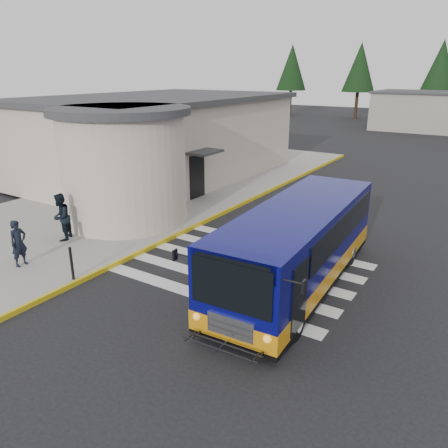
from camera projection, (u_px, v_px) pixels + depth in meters
The scene contains 9 objects.
ground at pixel (263, 261), 15.37m from camera, with size 140.00×140.00×0.00m, color black.
sidewalk at pixel (148, 196), 23.11m from camera, with size 10.00×34.00×0.15m, color gray.
curb_strip at pixel (227, 211), 20.58m from camera, with size 0.12×34.00×0.16m, color gold.
station_building at pixel (156, 139), 25.53m from camera, with size 12.70×18.70×4.80m.
crosswalk at pixel (239, 266), 14.99m from camera, with size 8.00×5.35×0.01m.
transit_bus at pixel (297, 249), 13.26m from camera, with size 3.29×9.14×2.55m.
pedestrian_a at pixel (19, 243), 14.45m from camera, with size 0.58×0.38×1.59m, color black.
pedestrian_b at pixel (61, 217), 16.63m from camera, with size 0.89×0.70×1.84m, color black.
bollard at pixel (72, 263), 13.53m from camera, with size 0.09×0.09×1.09m, color black.
Camera 1 is at (6.48, -12.55, 6.34)m, focal length 35.00 mm.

